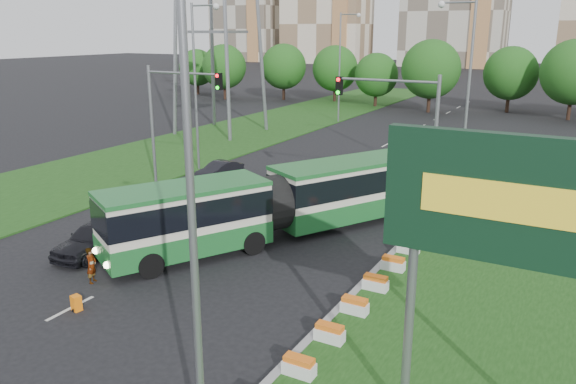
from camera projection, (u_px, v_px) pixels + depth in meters
The scene contains 17 objects.
ground at pixel (226, 267), 24.96m from camera, with size 360.00×360.00×0.00m, color black.
grass_median at pixel (560, 259), 25.68m from camera, with size 14.00×60.00×0.15m, color #194112.
median_kerb at pixel (412, 233), 28.88m from camera, with size 0.30×60.00×0.18m, color gray.
left_verge at pixel (221, 139), 54.32m from camera, with size 12.00×110.00×0.10m, color #194112.
lane_markings at pixel (343, 167), 43.19m from camera, with size 0.20×100.00×0.01m, color beige, non-canonical shape.
flower_planters at pixel (385, 273), 23.34m from camera, with size 1.10×20.30×0.60m, color silver, non-canonical shape.
billboard at pixel (516, 216), 12.53m from camera, with size 6.00×0.37×8.00m.
traffic_mast_median at pixel (406, 125), 29.69m from camera, with size 5.76×0.32×8.00m.
traffic_mast_left at pixel (170, 108), 35.85m from camera, with size 5.76×0.32×8.00m.
street_lamps at pixel (278, 103), 33.10m from camera, with size 36.00×60.00×12.00m, color gray, non-canonical shape.
tree_line at pixel (566, 81), 65.44m from camera, with size 120.00×8.00×9.00m, color #175216, non-canonical shape.
midrise_west at pixel (247, 6), 190.19m from camera, with size 22.00×14.00×36.00m, color beige.
articulated_bus at pixel (278, 200), 28.54m from camera, with size 2.84×18.20×3.00m.
car_left_near at pixel (95, 238), 26.35m from camera, with size 1.84×4.56×1.55m, color black.
car_left_far at pixel (219, 171), 39.48m from camera, with size 1.34×3.85×1.27m, color black.
pedestrian at pixel (91, 265), 23.28m from camera, with size 0.56×0.37×1.54m, color gray.
shopping_trolley at pixel (76, 303), 21.05m from camera, with size 0.35×0.37×0.60m.
Camera 1 is at (13.49, -18.89, 10.16)m, focal length 35.00 mm.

